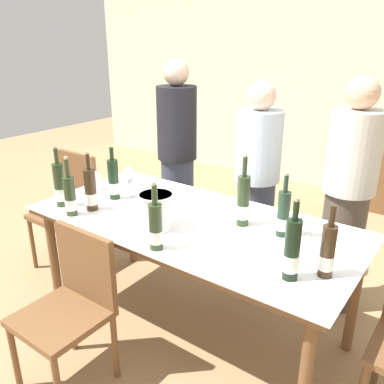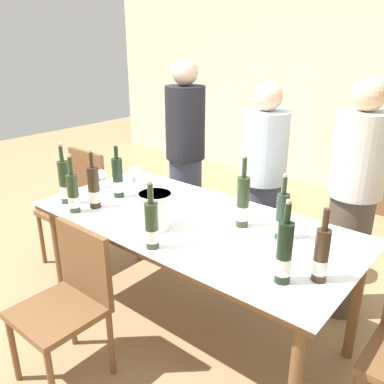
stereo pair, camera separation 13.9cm
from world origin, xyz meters
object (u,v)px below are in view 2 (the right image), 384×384
Objects in this scene: dining_table at (192,230)px; wine_bottle_0 at (118,179)px; wine_bottle_1 at (94,189)px; wine_glass_3 at (101,175)px; person_guest_right at (353,204)px; wine_bottle_4 at (282,217)px; wine_glass_2 at (306,224)px; chair_left_end at (79,200)px; wine_bottle_3 at (243,203)px; wine_bottle_7 at (73,194)px; wine_bottle_6 at (284,254)px; person_guest_left at (262,188)px; wine_bottle_2 at (321,256)px; wine_bottle_8 at (65,183)px; person_host at (185,159)px; wine_glass_0 at (135,172)px; wine_glass_1 at (138,182)px; chair_near_front at (70,295)px; wine_bottle_5 at (152,226)px; ice_bucket at (155,209)px.

wine_bottle_0 is (-0.63, -0.03, 0.20)m from dining_table.
wine_bottle_1 is 0.36m from wine_glass_3.
wine_bottle_4 is at bearing -103.20° from person_guest_right.
chair_left_end reaches higher than wine_glass_2.
wine_bottle_3 is at bearing -120.77° from person_guest_right.
wine_bottle_7 is at bearing -151.71° from wine_bottle_3.
wine_bottle_6 is 1.25m from person_guest_left.
wine_bottle_6 is (0.45, -0.37, -0.01)m from wine_bottle_3.
wine_bottle_2 is 1.67m from wine_bottle_8.
person_host reaches higher than wine_bottle_0.
wine_bottle_2 is 0.87× the size of wine_bottle_8.
wine_bottle_7 is at bearing -17.42° from wine_bottle_8.
wine_bottle_8 reaches higher than dining_table.
person_guest_right is (1.31, 0.82, -0.10)m from wine_bottle_0.
wine_glass_0 is at bearing 167.53° from wine_bottle_2.
wine_bottle_6 is at bearing -9.21° from wine_bottle_0.
wine_glass_2 is (-0.10, 0.45, -0.05)m from wine_bottle_6.
person_guest_left is at bearing 127.44° from wine_bottle_4.
wine_glass_1 is (-1.07, -0.05, -0.03)m from wine_bottle_4.
wine_bottle_6 reaches higher than wine_glass_0.
chair_near_front is at bearing -35.32° from wine_bottle_8.
wine_bottle_6 reaches higher than wine_bottle_1.
chair_left_end is at bearing 160.42° from wine_bottle_5.
wine_bottle_0 reaches higher than wine_glass_1.
wine_glass_2 reaches higher than dining_table.
dining_table is 0.77m from wine_bottle_7.
person_guest_right is at bearing 32.14° from wine_bottle_0.
wine_bottle_6 is at bearing -60.90° from wine_bottle_4.
person_guest_left is at bearing -178.28° from person_guest_right.
wine_bottle_0 is 0.23m from wine_glass_3.
wine_glass_1 is (0.18, -0.14, -0.00)m from wine_glass_0.
person_guest_right is at bearing 1.72° from person_guest_left.
ice_bucket is 0.59× the size of wine_bottle_2.
wine_bottle_0 is 1.49m from wine_bottle_2.
wine_bottle_2 is at bearing -38.13° from wine_bottle_4.
person_guest_left is at bearing 91.63° from wine_bottle_5.
wine_bottle_5 is at bearing -1.62° from wine_bottle_7.
person_host is 1.08× the size of person_guest_left.
wine_glass_0 is (-0.79, 0.61, -0.03)m from wine_bottle_5.
wine_bottle_5 is (-0.46, -0.52, -0.00)m from wine_bottle_4.
wine_glass_0 is at bearing 116.65° from chair_near_front.
wine_glass_1 is (-0.45, 0.28, -0.02)m from ice_bucket.
person_guest_right reaches higher than dining_table.
wine_bottle_3 is at bearing 9.29° from wine_bottle_0.
wine_glass_2 is (1.27, 0.58, -0.03)m from wine_bottle_7.
wine_glass_2 is 1.32m from chair_near_front.
wine_bottle_6 reaches higher than wine_bottle_2.
wine_bottle_2 is at bearing -79.30° from person_guest_right.
wine_bottle_6 reaches higher than wine_glass_2.
wine_bottle_5 is 2.65× the size of wine_glass_3.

